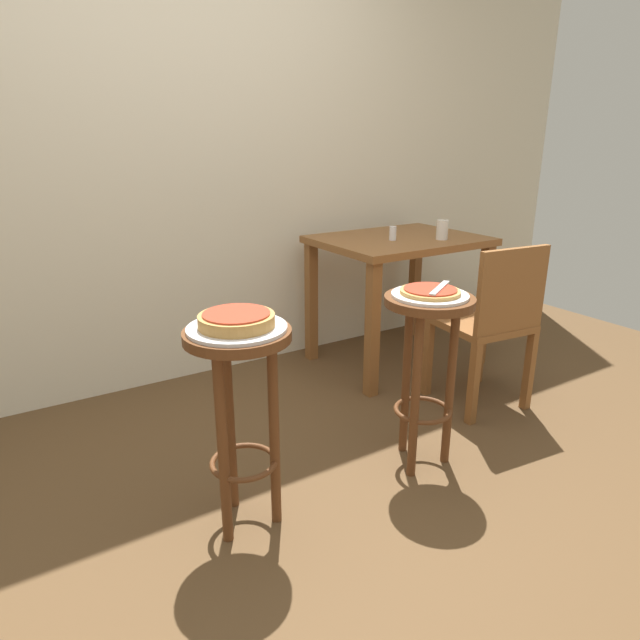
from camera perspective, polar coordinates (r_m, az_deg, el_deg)
name	(u,v)px	position (r m, az deg, el deg)	size (l,w,h in m)	color
ground_plane	(345,531)	(2.10, 2.59, -20.95)	(6.00, 6.00, 0.00)	brown
back_wall	(165,101)	(3.12, -15.74, 20.88)	(6.00, 0.10, 3.00)	beige
stool_foreground	(427,346)	(2.26, 10.94, -2.63)	(0.35, 0.35, 0.74)	#5B3319
serving_plate_foreground	(430,295)	(2.19, 11.28, 2.54)	(0.30, 0.30, 0.01)	silver
pizza_foreground	(430,291)	(2.19, 11.30, 2.94)	(0.23, 0.23, 0.02)	tan
stool_middle	(240,388)	(1.88, -8.26, -6.92)	(0.35, 0.35, 0.74)	#5B3319
serving_plate_middle	(237,328)	(1.80, -8.56, -0.83)	(0.33, 0.33, 0.01)	silver
pizza_middle	(237,320)	(1.79, -8.61, 0.03)	(0.25, 0.25, 0.05)	#B78442
dining_table	(398,259)	(3.30, 8.10, 6.24)	(0.93, 0.71, 0.77)	brown
cup_near_edge	(442,230)	(3.24, 12.50, 9.08)	(0.07, 0.07, 0.11)	silver
condiment_shaker	(393,233)	(3.17, 7.53, 8.87)	(0.04, 0.04, 0.08)	white
wooden_chair	(491,321)	(2.86, 17.22, -0.07)	(0.44, 0.44, 0.85)	brown
pizza_server_knife	(440,288)	(2.19, 12.25, 3.28)	(0.22, 0.02, 0.01)	silver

